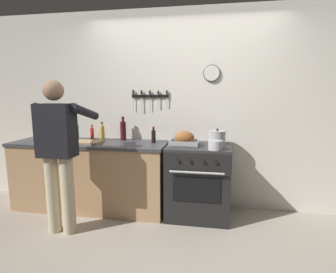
{
  "coord_description": "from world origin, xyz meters",
  "views": [
    {
      "loc": [
        0.39,
        -2.19,
        1.52
      ],
      "look_at": [
        -0.13,
        0.85,
        1.02
      ],
      "focal_mm": 28.33,
      "sensor_mm": 36.0,
      "label": 1
    }
  ],
  "objects_px": {
    "cutting_board": "(87,142)",
    "bottle_wine_red": "(123,130)",
    "roasting_pan": "(184,139)",
    "bottle_hot_sauce": "(92,133)",
    "bottle_soy_sauce": "(154,136)",
    "stove": "(198,181)",
    "bottle_cooking_oil": "(102,133)",
    "person_cook": "(58,148)",
    "bottle_olive_oil": "(76,132)",
    "saucepan": "(216,145)",
    "stock_pot": "(217,138)"
  },
  "relations": [
    {
      "from": "roasting_pan",
      "to": "bottle_olive_oil",
      "type": "xyz_separation_m",
      "value": [
        -1.47,
        0.09,
        0.03
      ]
    },
    {
      "from": "stove",
      "to": "bottle_wine_red",
      "type": "distance_m",
      "value": 1.2
    },
    {
      "from": "bottle_soy_sauce",
      "to": "stove",
      "type": "bearing_deg",
      "value": -7.48
    },
    {
      "from": "roasting_pan",
      "to": "bottle_wine_red",
      "type": "relative_size",
      "value": 1.11
    },
    {
      "from": "bottle_soy_sauce",
      "to": "bottle_olive_oil",
      "type": "bearing_deg",
      "value": -179.64
    },
    {
      "from": "person_cook",
      "to": "bottle_cooking_oil",
      "type": "xyz_separation_m",
      "value": [
        0.16,
        0.78,
        0.05
      ]
    },
    {
      "from": "stove",
      "to": "saucepan",
      "type": "height_order",
      "value": "saucepan"
    },
    {
      "from": "roasting_pan",
      "to": "saucepan",
      "type": "height_order",
      "value": "roasting_pan"
    },
    {
      "from": "stove",
      "to": "stock_pot",
      "type": "xyz_separation_m",
      "value": [
        0.22,
        0.09,
        0.54
      ]
    },
    {
      "from": "person_cook",
      "to": "roasting_pan",
      "type": "relative_size",
      "value": 4.72
    },
    {
      "from": "roasting_pan",
      "to": "bottle_olive_oil",
      "type": "height_order",
      "value": "bottle_olive_oil"
    },
    {
      "from": "bottle_hot_sauce",
      "to": "bottle_wine_red",
      "type": "distance_m",
      "value": 0.47
    },
    {
      "from": "cutting_board",
      "to": "bottle_hot_sauce",
      "type": "distance_m",
      "value": 0.31
    },
    {
      "from": "roasting_pan",
      "to": "bottle_hot_sauce",
      "type": "distance_m",
      "value": 1.34
    },
    {
      "from": "bottle_olive_oil",
      "to": "stock_pot",
      "type": "bearing_deg",
      "value": 0.71
    },
    {
      "from": "person_cook",
      "to": "bottle_soy_sauce",
      "type": "relative_size",
      "value": 7.88
    },
    {
      "from": "saucepan",
      "to": "stove",
      "type": "bearing_deg",
      "value": 132.57
    },
    {
      "from": "cutting_board",
      "to": "bottle_hot_sauce",
      "type": "bearing_deg",
      "value": 102.67
    },
    {
      "from": "saucepan",
      "to": "bottle_olive_oil",
      "type": "distance_m",
      "value": 1.87
    },
    {
      "from": "cutting_board",
      "to": "bottle_wine_red",
      "type": "bearing_deg",
      "value": 34.39
    },
    {
      "from": "saucepan",
      "to": "bottle_hot_sauce",
      "type": "distance_m",
      "value": 1.75
    },
    {
      "from": "stove",
      "to": "bottle_cooking_oil",
      "type": "distance_m",
      "value": 1.42
    },
    {
      "from": "stove",
      "to": "bottle_cooking_oil",
      "type": "relative_size",
      "value": 3.63
    },
    {
      "from": "bottle_olive_oil",
      "to": "cutting_board",
      "type": "bearing_deg",
      "value": -31.7
    },
    {
      "from": "person_cook",
      "to": "bottle_olive_oil",
      "type": "height_order",
      "value": "person_cook"
    },
    {
      "from": "cutting_board",
      "to": "bottle_wine_red",
      "type": "xyz_separation_m",
      "value": [
        0.4,
        0.27,
        0.12
      ]
    },
    {
      "from": "stock_pot",
      "to": "bottle_hot_sauce",
      "type": "xyz_separation_m",
      "value": [
        -1.71,
        0.14,
        -0.01
      ]
    },
    {
      "from": "bottle_wine_red",
      "to": "person_cook",
      "type": "bearing_deg",
      "value": -116.72
    },
    {
      "from": "stove",
      "to": "person_cook",
      "type": "height_order",
      "value": "person_cook"
    },
    {
      "from": "cutting_board",
      "to": "bottle_soy_sauce",
      "type": "height_order",
      "value": "bottle_soy_sauce"
    },
    {
      "from": "bottle_hot_sauce",
      "to": "bottle_wine_red",
      "type": "height_order",
      "value": "bottle_wine_red"
    },
    {
      "from": "roasting_pan",
      "to": "cutting_board",
      "type": "bearing_deg",
      "value": -177.91
    },
    {
      "from": "stock_pot",
      "to": "bottle_wine_red",
      "type": "distance_m",
      "value": 1.25
    },
    {
      "from": "person_cook",
      "to": "bottle_hot_sauce",
      "type": "relative_size",
      "value": 8.47
    },
    {
      "from": "person_cook",
      "to": "bottle_hot_sauce",
      "type": "bearing_deg",
      "value": -3.1
    },
    {
      "from": "person_cook",
      "to": "roasting_pan",
      "type": "xyz_separation_m",
      "value": [
        1.28,
        0.62,
        0.03
      ]
    },
    {
      "from": "saucepan",
      "to": "bottle_soy_sauce",
      "type": "bearing_deg",
      "value": 159.36
    },
    {
      "from": "roasting_pan",
      "to": "person_cook",
      "type": "bearing_deg",
      "value": -154.06
    },
    {
      "from": "person_cook",
      "to": "bottle_cooking_oil",
      "type": "relative_size",
      "value": 6.69
    },
    {
      "from": "saucepan",
      "to": "bottle_olive_oil",
      "type": "relative_size",
      "value": 0.64
    },
    {
      "from": "roasting_pan",
      "to": "bottle_cooking_oil",
      "type": "bearing_deg",
      "value": 172.33
    },
    {
      "from": "cutting_board",
      "to": "bottle_wine_red",
      "type": "height_order",
      "value": "bottle_wine_red"
    },
    {
      "from": "bottle_hot_sauce",
      "to": "bottle_wine_red",
      "type": "relative_size",
      "value": 0.62
    },
    {
      "from": "bottle_hot_sauce",
      "to": "bottle_soy_sauce",
      "type": "relative_size",
      "value": 0.93
    },
    {
      "from": "person_cook",
      "to": "bottle_hot_sauce",
      "type": "distance_m",
      "value": 0.88
    },
    {
      "from": "stock_pot",
      "to": "bottle_soy_sauce",
      "type": "height_order",
      "value": "bottle_soy_sauce"
    },
    {
      "from": "bottle_wine_red",
      "to": "bottle_soy_sauce",
      "type": "bearing_deg",
      "value": -15.97
    },
    {
      "from": "roasting_pan",
      "to": "bottle_wine_red",
      "type": "distance_m",
      "value": 0.89
    },
    {
      "from": "stock_pot",
      "to": "bottle_soy_sauce",
      "type": "distance_m",
      "value": 0.8
    },
    {
      "from": "bottle_wine_red",
      "to": "bottle_cooking_oil",
      "type": "distance_m",
      "value": 0.28
    }
  ]
}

